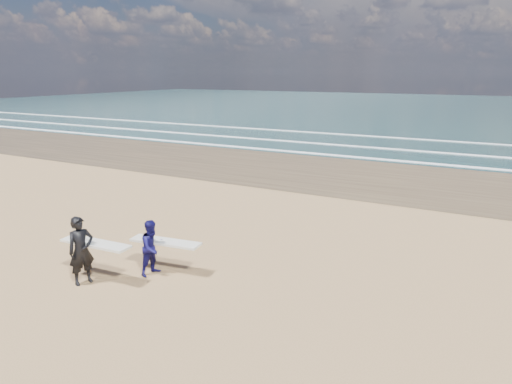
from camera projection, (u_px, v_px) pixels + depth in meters
The scene contains 2 objects.
surfer_near at pixel (83, 250), 12.81m from camera, with size 2.23×1.10×1.98m.
surfer_far at pixel (154, 247), 13.44m from camera, with size 2.25×1.22×1.67m.
Camera 1 is at (9.96, -8.30, 5.85)m, focal length 32.00 mm.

